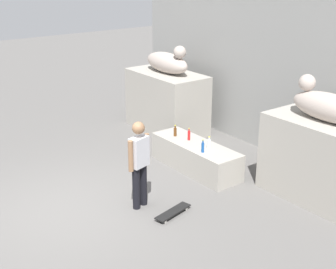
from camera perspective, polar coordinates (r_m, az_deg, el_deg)
name	(u,v)px	position (r m, az deg, el deg)	size (l,w,h in m)	color
ground_plane	(66,211)	(9.17, -12.05, -8.82)	(40.00, 40.00, 0.00)	#605E5B
facade_wall	(278,37)	(11.55, 12.89, 11.16)	(9.20, 0.60, 5.32)	gray
pedestal_left	(167,101)	(12.83, -0.14, 3.95)	(2.24, 1.20, 1.57)	#A39E93
pedestal_right	(324,160)	(9.56, 17.97, -2.93)	(2.24, 1.20, 1.57)	#A39E93
statue_reclining_left	(168,62)	(12.55, -0.05, 8.59)	(1.61, 0.58, 0.78)	#B4A59A
statue_reclining_right	(328,106)	(9.23, 18.50, 3.24)	(1.60, 0.57, 0.78)	#B4A59A
ledge_block	(196,156)	(10.54, 3.29, -2.59)	(2.27, 0.75, 0.60)	#A39E93
skater	(139,161)	(8.73, -3.44, -3.14)	(0.29, 0.52, 1.67)	black
skateboard	(173,212)	(8.80, 0.60, -9.16)	(0.37, 0.82, 0.08)	black
bottle_brown	(175,132)	(10.82, 0.86, 0.34)	(0.07, 0.07, 0.26)	#593314
bottle_red	(189,135)	(10.58, 2.50, -0.09)	(0.06, 0.06, 0.27)	red
bottle_clear	(209,144)	(10.16, 4.90, -1.08)	(0.08, 0.08, 0.26)	silver
bottle_blue	(203,147)	(9.93, 4.15, -1.50)	(0.06, 0.06, 0.28)	#194C99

